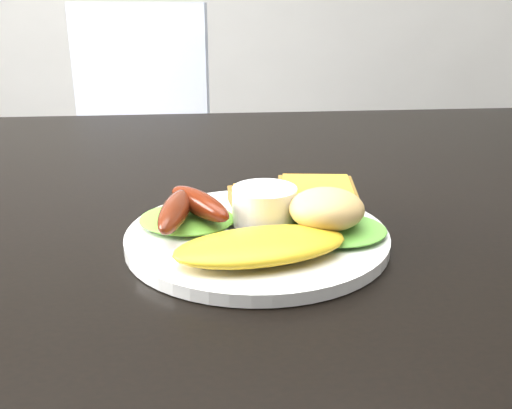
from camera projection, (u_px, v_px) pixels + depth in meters
name	position (u px, v px, depth m)	size (l,w,h in m)	color
dining_table	(297.00, 201.00, 0.68)	(1.20, 0.80, 0.04)	black
dining_chair	(141.00, 183.00, 1.64)	(0.39, 0.39, 0.05)	#A2745A
person	(177.00, 115.00, 1.44)	(0.48, 0.32, 1.33)	#2A4588
plate	(257.00, 237.00, 0.51)	(0.22, 0.22, 0.01)	white
lettuce_left	(187.00, 219.00, 0.52)	(0.08, 0.08, 0.01)	#598B30
lettuce_right	(337.00, 229.00, 0.50)	(0.08, 0.08, 0.01)	#5F9F3A
omelette	(261.00, 246.00, 0.46)	(0.14, 0.06, 0.02)	yellow
sausage_a	(175.00, 211.00, 0.50)	(0.02, 0.09, 0.02)	maroon
sausage_b	(199.00, 203.00, 0.51)	(0.02, 0.09, 0.02)	#601B0F
ramekin	(265.00, 206.00, 0.52)	(0.06, 0.06, 0.03)	white
toast_a	(278.00, 204.00, 0.55)	(0.08, 0.08, 0.01)	brown
toast_b	(317.00, 193.00, 0.54)	(0.07, 0.07, 0.01)	olive
potato_salad	(327.00, 209.00, 0.49)	(0.06, 0.06, 0.03)	#CBBC90
fork	(226.00, 234.00, 0.50)	(0.14, 0.01, 0.00)	#ADAFB7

